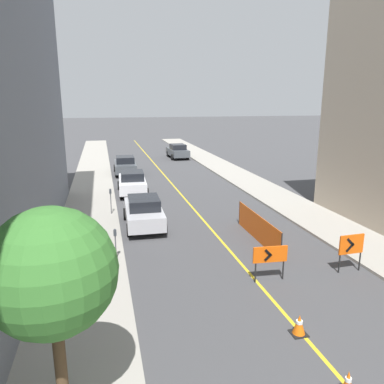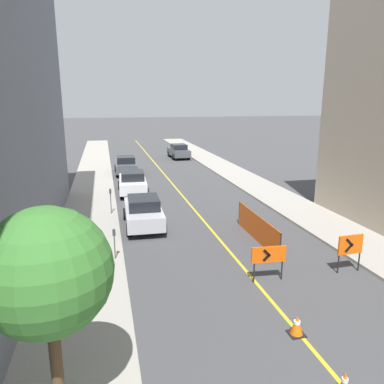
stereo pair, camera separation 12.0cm
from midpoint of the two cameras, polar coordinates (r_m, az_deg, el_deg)
name	(u,v)px [view 2 (the right image)]	position (r m, az deg, el deg)	size (l,w,h in m)	color
lane_stripe	(171,182)	(29.92, -3.11, 1.52)	(0.12, 65.43, 0.01)	gold
sidewalk_left	(93,185)	(29.49, -14.74, 1.01)	(3.08, 65.43, 0.12)	#9E998E
sidewalk_right	(242,178)	(31.50, 7.77, 2.14)	(3.08, 65.43, 0.12)	#9E998E
traffic_cone_fourth	(345,383)	(9.89, 22.59, -25.33)	(0.34, 0.34, 0.59)	black
traffic_cone_fifth	(297,325)	(11.43, 15.99, -18.91)	(0.44, 0.44, 0.59)	black
arrow_barricade_primary	(269,256)	(13.81, 11.86, -9.53)	(1.27, 0.15, 1.32)	#EF560C
arrow_barricade_secondary	(350,246)	(15.38, 23.19, -7.60)	(1.04, 0.11, 1.49)	#EF560C
safety_mesh_fence	(257,228)	(17.66, 10.08, -5.41)	(0.11, 4.96, 1.23)	#EF560C
parked_car_curb_near	(143,211)	(19.42, -7.25, -2.96)	(1.95, 4.35, 1.59)	#B7B7BC
parked_car_curb_mid	(133,182)	(26.44, -8.91, 1.49)	(2.00, 4.38, 1.59)	silver
parked_car_curb_far	(126,165)	(33.64, -9.94, 4.08)	(1.95, 4.34, 1.59)	#474C51
parked_car_opposite_side	(179,151)	(42.33, -1.97, 6.25)	(1.98, 4.37, 1.59)	#474C51
parking_meter_near_curb	(111,196)	(21.43, -12.16, -0.61)	(0.12, 0.11, 1.45)	#4C4C51
parking_meter_far_curb	(114,238)	(15.36, -11.55, -6.82)	(0.12, 0.11, 1.28)	#4C4C51
street_tree_left_near	(47,273)	(7.53, -20.75, -11.41)	(2.46, 2.46, 4.39)	#4C3823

